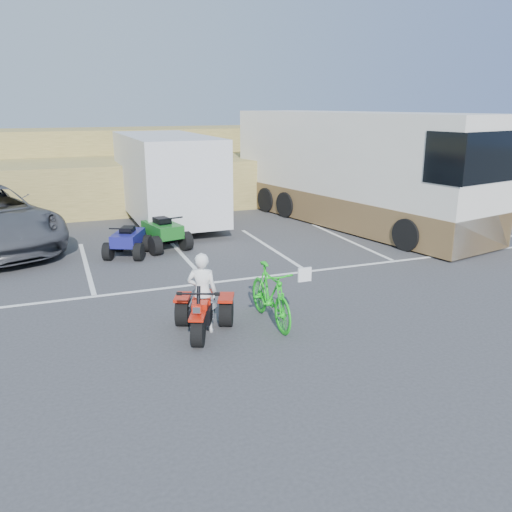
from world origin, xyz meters
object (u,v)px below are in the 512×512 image
object	(u,v)px
red_trike_atv	(202,334)
rv_motorhome	(353,177)
rider	(202,293)
quad_atv_blue	(129,256)
green_dirt_bike	(271,295)
cargo_trailer	(166,176)
quad_atv_green	(163,249)

from	to	relation	value
red_trike_atv	rv_motorhome	world-z (taller)	rv_motorhome
rider	rv_motorhome	world-z (taller)	rv_motorhome
red_trike_atv	quad_atv_blue	size ratio (longest dim) A/B	1.05
green_dirt_bike	quad_atv_blue	bearing A→B (deg)	107.64
red_trike_atv	green_dirt_bike	distance (m)	1.55
cargo_trailer	quad_atv_green	bearing A→B (deg)	-105.33
green_dirt_bike	quad_atv_green	size ratio (longest dim) A/B	1.21
cargo_trailer	quad_atv_green	distance (m)	4.18
rv_motorhome	quad_atv_blue	bearing A→B (deg)	178.01
red_trike_atv	rv_motorhome	size ratio (longest dim) A/B	0.14
cargo_trailer	quad_atv_blue	xyz separation A→B (m)	(-2.02, -4.12, -1.72)
cargo_trailer	red_trike_atv	bearing A→B (deg)	-99.46
red_trike_atv	rv_motorhome	xyz separation A→B (m)	(7.78, 7.77, 1.70)
rider	cargo_trailer	distance (m)	10.25
green_dirt_bike	cargo_trailer	world-z (taller)	cargo_trailer
rv_motorhome	quad_atv_green	distance (m)	7.52
red_trike_atv	quad_atv_blue	distance (m)	6.14
red_trike_atv	quad_atv_green	world-z (taller)	quad_atv_green
quad_atv_green	rider	bearing A→B (deg)	-108.13
green_dirt_bike	quad_atv_green	distance (m)	6.58
rider	rv_motorhome	size ratio (longest dim) A/B	0.14
rider	green_dirt_bike	xyz separation A→B (m)	(1.37, -0.08, -0.19)
quad_atv_blue	quad_atv_green	size ratio (longest dim) A/B	0.89
cargo_trailer	quad_atv_green	xyz separation A→B (m)	(-0.93, -3.69, -1.72)
quad_atv_blue	quad_atv_green	world-z (taller)	quad_atv_green
quad_atv_green	red_trike_atv	bearing A→B (deg)	-108.54
green_dirt_bike	rider	bearing A→B (deg)	176.30
green_dirt_bike	quad_atv_green	xyz separation A→B (m)	(-0.87, 6.50, -0.60)
cargo_trailer	quad_atv_green	world-z (taller)	cargo_trailer
cargo_trailer	rider	bearing A→B (deg)	-99.25
red_trike_atv	rider	bearing A→B (deg)	90.00
cargo_trailer	quad_atv_blue	size ratio (longest dim) A/B	4.70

